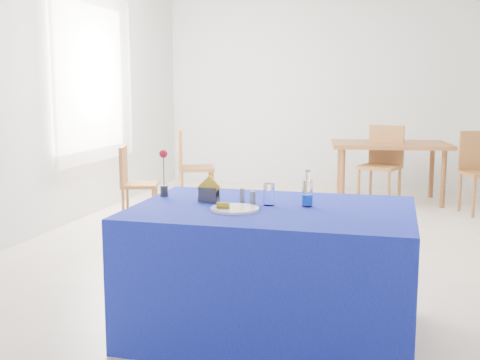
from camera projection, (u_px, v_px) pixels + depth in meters
The scene contains 18 objects.
floor at pixel (295, 245), 5.58m from camera, with size 7.00×7.00×0.00m, color beige.
room_shell at pixel (298, 53), 5.31m from camera, with size 7.00×7.00×7.00m.
window_pane at pixel (90, 78), 6.72m from camera, with size 0.04×1.50×1.60m, color white.
curtain at pixel (96, 78), 6.70m from camera, with size 0.04×1.75×1.85m, color white.
plate at pixel (235, 209), 3.38m from camera, with size 0.27×0.27×0.01m, color white.
drinking_glass at pixel (269, 194), 3.51m from camera, with size 0.06×0.06×0.13m, color white.
salt_shaker at pixel (242, 195), 3.60m from camera, with size 0.03×0.03×0.09m, color slate.
pepper_shaker at pixel (253, 198), 3.51m from camera, with size 0.03×0.03×0.09m, color slate.
blue_table at pixel (272, 270), 3.53m from camera, with size 1.60×1.10×0.76m.
water_bottle at pixel (307, 194), 3.48m from camera, with size 0.06×0.06×0.21m.
napkin_holder at pixel (209, 194), 3.61m from camera, with size 0.15×0.07×0.16m.
rose_vase at pixel (164, 173), 3.78m from camera, with size 0.05×0.05×0.30m.
oak_table at pixel (390, 149), 7.59m from camera, with size 1.55×1.12×0.76m.
chair_bg_left at pixel (383, 160), 7.36m from camera, with size 0.56×0.56×0.98m.
chair_bg_right at pixel (480, 166), 6.91m from camera, with size 0.54×0.54×0.95m.
chair_win_a at pixel (132, 179), 6.42m from camera, with size 0.46×0.46×0.83m.
chair_win_b at pixel (189, 162), 7.29m from camera, with size 0.55×0.55×0.95m.
banana_pieces at pixel (223, 205), 3.35m from camera, with size 0.08×0.04×0.03m.
Camera 1 is at (0.86, -5.38, 1.44)m, focal length 45.00 mm.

